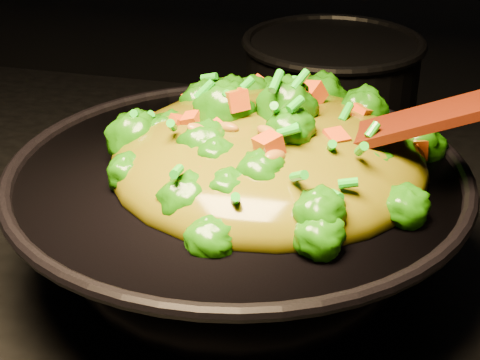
% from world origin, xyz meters
% --- Properties ---
extents(wok, '(0.56, 0.56, 0.12)m').
position_xyz_m(wok, '(0.03, -0.07, 0.96)').
color(wok, black).
rests_on(wok, stovetop).
extents(stir_fry, '(0.36, 0.36, 0.11)m').
position_xyz_m(stir_fry, '(0.06, -0.06, 1.08)').
color(stir_fry, '#195C06').
rests_on(stir_fry, wok).
extents(spatula, '(0.31, 0.05, 0.13)m').
position_xyz_m(spatula, '(0.17, -0.06, 1.08)').
color(spatula, '#380F04').
rests_on(spatula, wok).
extents(back_pot, '(0.31, 0.31, 0.14)m').
position_xyz_m(back_pot, '(0.07, 0.32, 0.97)').
color(back_pot, black).
rests_on(back_pot, stovetop).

